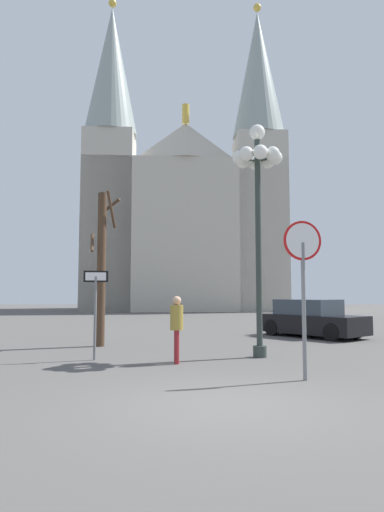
{
  "coord_description": "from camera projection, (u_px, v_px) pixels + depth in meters",
  "views": [
    {
      "loc": [
        -0.53,
        -6.95,
        1.71
      ],
      "look_at": [
        -0.29,
        19.6,
        3.93
      ],
      "focal_mm": 31.09,
      "sensor_mm": 36.0,
      "label": 1
    }
  ],
  "objects": [
    {
      "name": "bare_tree",
      "position": [
        102.0,
        265.0,
        14.47
      ],
      "size": [
        1.0,
        1.02,
        5.04
      ],
      "color": "#473323",
      "rests_on": "ground"
    },
    {
      "name": "cathedral",
      "position": [
        184.0,
        215.0,
        45.46
      ],
      "size": [
        19.79,
        13.48,
        30.91
      ],
      "color": "#BCB5A5",
      "rests_on": "ground"
    },
    {
      "name": "street_lamp",
      "position": [
        258.0,
        182.0,
        12.23
      ],
      "size": [
        1.39,
        1.39,
        6.4
      ],
      "color": "#2D3833",
      "rests_on": "ground"
    },
    {
      "name": "parked_car_near_black",
      "position": [
        311.0,
        319.0,
        17.38
      ],
      "size": [
        3.91,
        4.25,
        1.46
      ],
      "color": "black",
      "rests_on": "ground"
    },
    {
      "name": "one_way_arrow_sign",
      "position": [
        95.0,
        302.0,
        11.44
      ],
      "size": [
        0.62,
        0.12,
        2.29
      ],
      "color": "slate",
      "rests_on": "ground"
    },
    {
      "name": "stop_sign",
      "position": [
        303.0,
        267.0,
        8.87
      ],
      "size": [
        0.79,
        0.19,
        3.16
      ],
      "color": "slate",
      "rests_on": "ground"
    },
    {
      "name": "pedestrian_walking",
      "position": [
        177.0,
        323.0,
        10.85
      ],
      "size": [
        0.32,
        0.32,
        1.63
      ],
      "color": "maroon",
      "rests_on": "ground"
    },
    {
      "name": "ground_plane",
      "position": [
        222.0,
        405.0,
        6.78
      ],
      "size": [
        120.0,
        120.0,
        0.0
      ],
      "primitive_type": "plane",
      "color": "#514F4C"
    }
  ]
}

